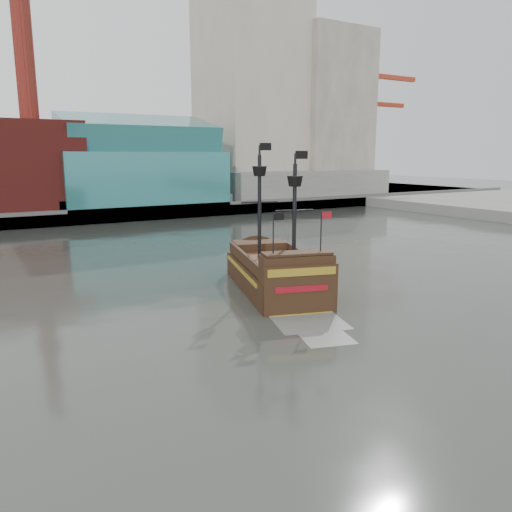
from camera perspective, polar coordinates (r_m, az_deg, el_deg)
ground at (r=32.77m, az=9.11°, el=-9.07°), size 400.00×400.00×0.00m
promenade_far at (r=117.61m, az=-20.91°, el=5.62°), size 220.00×60.00×2.00m
seawall at (r=88.79m, az=-17.57°, el=4.37°), size 220.00×1.00×2.60m
skyline at (r=111.67m, az=-18.35°, el=17.65°), size 149.00×45.00×62.00m
crane_a at (r=144.50m, az=12.78°, el=14.23°), size 22.50×4.00×32.25m
crane_b at (r=158.20m, az=12.78°, el=12.67°), size 19.10×4.00×26.25m
pirate_ship at (r=42.67m, az=2.26°, el=-2.39°), size 10.22×18.60×13.35m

